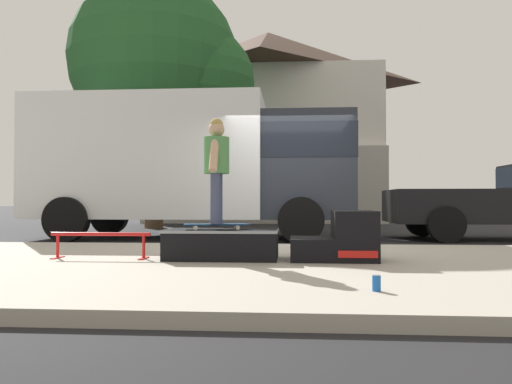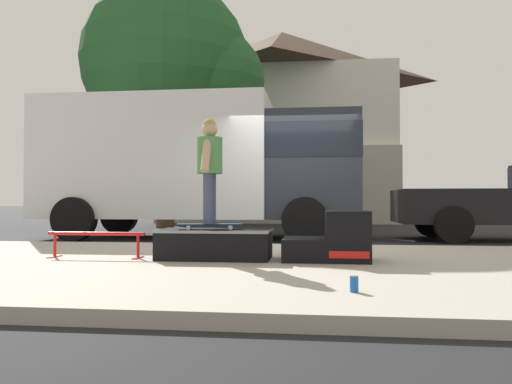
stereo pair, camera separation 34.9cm
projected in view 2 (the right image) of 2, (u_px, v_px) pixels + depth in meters
ground_plane at (291, 248)px, 8.52m from camera, size 140.00×140.00×0.00m
sidewalk_slab at (278, 268)px, 5.55m from camera, size 50.00×5.00×0.12m
skate_box at (215, 243)px, 5.96m from camera, size 1.35×0.67×0.36m
kicker_ramp at (334, 240)px, 5.79m from camera, size 1.00×0.68×0.58m
grind_rail at (96, 239)px, 6.09m from camera, size 1.23×0.28×0.32m
skateboard at (210, 225)px, 5.96m from camera, size 0.80×0.36×0.07m
skater_kid at (210, 162)px, 5.97m from camera, size 0.31×0.65×1.27m
soda_can at (354, 284)px, 3.78m from camera, size 0.07×0.07×0.13m
box_truck at (201, 161)px, 10.99m from camera, size 6.91×2.63×3.05m
street_tree_main at (175, 68)px, 15.16m from camera, size 5.61×5.10×7.60m
house_behind at (282, 124)px, 21.99m from camera, size 9.54×8.23×8.40m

